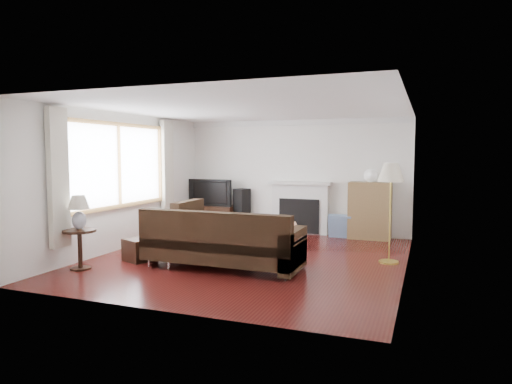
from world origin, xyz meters
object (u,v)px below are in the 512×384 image
at_px(bookshelf, 370,211).
at_px(coffee_table, 264,236).
at_px(sectional_sofa, 223,240).
at_px(side_table, 80,249).
at_px(tv_stand, 212,217).
at_px(floor_lamp, 390,213).

relative_size(bookshelf, coffee_table, 0.98).
distance_m(sectional_sofa, coffee_table, 1.56).
bearing_deg(sectional_sofa, side_table, -156.48).
relative_size(bookshelf, sectional_sofa, 0.45).
bearing_deg(tv_stand, floor_lamp, -25.40).
xyz_separation_m(tv_stand, floor_lamp, (4.13, -1.96, 0.53)).
bearing_deg(floor_lamp, coffee_table, 172.09).
height_order(sectional_sofa, floor_lamp, floor_lamp).
xyz_separation_m(bookshelf, coffee_table, (-1.70, -1.70, -0.35)).
xyz_separation_m(sectional_sofa, floor_lamp, (2.38, 1.23, 0.38)).
xyz_separation_m(tv_stand, sectional_sofa, (1.75, -3.19, 0.15)).
relative_size(bookshelf, side_table, 1.92).
distance_m(floor_lamp, side_table, 4.87).
xyz_separation_m(sectional_sofa, side_table, (-1.99, -0.87, -0.12)).
height_order(coffee_table, floor_lamp, floor_lamp).
height_order(bookshelf, coffee_table, bookshelf).
distance_m(bookshelf, floor_lamp, 2.10).
distance_m(coffee_table, floor_lamp, 2.35).
distance_m(tv_stand, side_table, 4.07).
bearing_deg(side_table, coffee_table, 48.74).
xyz_separation_m(tv_stand, bookshelf, (3.58, 0.05, 0.31)).
bearing_deg(tv_stand, bookshelf, 0.78).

